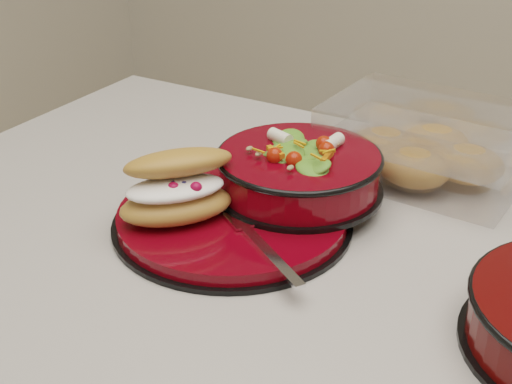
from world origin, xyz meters
The scene contains 5 objects.
dinner_plate centered at (-0.17, 0.00, 0.91)m, with size 0.28×0.28×0.02m.
salad_bowl centered at (-0.13, 0.08, 0.95)m, with size 0.20×0.20×0.09m.
croissant centered at (-0.22, -0.04, 0.96)m, with size 0.14×0.16×0.08m.
fork centered at (-0.11, -0.05, 0.92)m, with size 0.14×0.10×0.00m.
pastry_box centered at (-0.03, 0.24, 0.94)m, with size 0.25×0.19×0.09m.
Camera 1 is at (0.21, -0.60, 1.32)m, focal length 50.00 mm.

